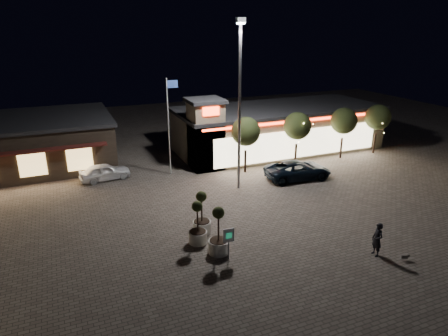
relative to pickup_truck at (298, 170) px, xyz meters
name	(u,v)px	position (x,y,z in m)	size (l,w,h in m)	color
ground	(265,242)	(-7.30, -7.92, -0.76)	(90.00, 90.00, 0.00)	#635950
retail_building	(274,128)	(2.21, 7.90, 1.45)	(20.40, 8.40, 6.10)	tan
restaurant_building	(14,143)	(-21.30, 12.06, 1.40)	(16.40, 11.00, 4.30)	#382D23
floodlight_pole	(240,97)	(-5.30, 0.08, 6.26)	(0.60, 0.40, 12.38)	gray
flagpole	(169,119)	(-9.20, 5.08, 3.99)	(0.95, 0.10, 8.00)	white
string_tree_a	(246,132)	(-3.30, 3.08, 2.80)	(2.42, 2.42, 4.79)	#332319
string_tree_b	(297,126)	(1.70, 3.08, 2.80)	(2.42, 2.42, 4.79)	#332319
string_tree_c	(344,121)	(6.70, 3.08, 2.80)	(2.42, 2.42, 4.79)	#332319
string_tree_d	(378,117)	(10.70, 3.08, 2.80)	(2.42, 2.42, 4.79)	#332319
pickup_truck	(298,170)	(0.00, 0.00, 0.00)	(2.52, 5.46, 1.52)	black
white_sedan	(105,172)	(-14.56, 5.88, -0.08)	(1.61, 4.00, 1.36)	white
pedestrian	(377,240)	(-2.39, -11.50, 0.20)	(0.70, 0.46, 1.91)	black
dog	(406,256)	(-1.27, -12.54, -0.51)	(0.47, 0.31, 0.26)	#59514C
planter_left	(198,230)	(-10.91, -6.48, 0.05)	(1.06, 1.06, 2.62)	silver
planter_mid	(219,239)	(-10.22, -7.95, 0.10)	(1.13, 1.13, 2.78)	silver
planter_right	(202,220)	(-10.28, -5.44, 0.08)	(1.10, 1.10, 2.70)	silver
valet_sign	(229,238)	(-9.96, -8.76, 0.52)	(0.61, 0.10, 1.83)	gray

